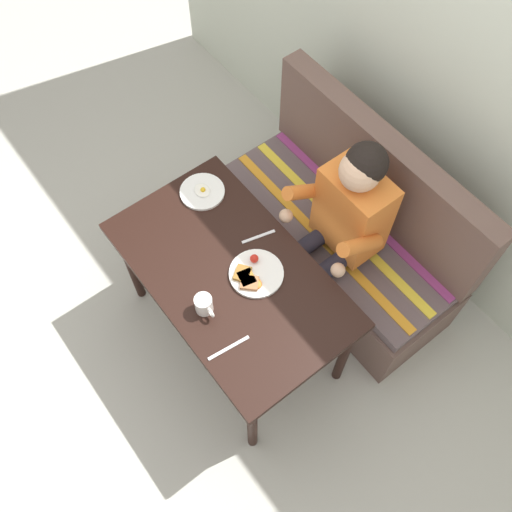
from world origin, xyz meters
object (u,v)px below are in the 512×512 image
Objects in this scene: knife at (229,348)px; plate_breakfast at (254,274)px; couch at (342,232)px; fork at (258,237)px; plate_eggs at (202,191)px; coffee_mug at (204,304)px; table at (231,280)px; person at (341,221)px.

plate_breakfast is at bearing 132.00° from knife.
couch is 5.70× the size of plate_breakfast.
fork is (-0.15, 0.14, -0.01)m from plate_breakfast.
coffee_mug reaches higher than plate_eggs.
table is at bearing 149.33° from knife.
coffee_mug is 0.22m from knife.
couch is 0.68m from fork.
coffee_mug is (-0.00, -0.28, 0.04)m from plate_breakfast.
plate_eggs is (-0.45, -0.61, 0.41)m from couch.
knife is (0.21, -0.02, -0.05)m from coffee_mug.
couch is 12.20× the size of coffee_mug.
plate_breakfast is at bearing 42.76° from table.
couch is at bearing 53.50° from plate_eggs.
plate_breakfast is 0.21m from fork.
knife is (0.29, -0.22, 0.08)m from table.
plate_breakfast reaches higher than plate_eggs.
table is at bearing -137.24° from plate_breakfast.
fork is 0.85× the size of knife.
person reaches higher than plate_breakfast.
knife reaches higher than table.
plate_eggs is (-0.45, 0.16, 0.09)m from table.
plate_breakfast is (0.08, -0.69, 0.41)m from couch.
knife is at bearing -6.65° from coffee_mug.
person is at bearing 37.91° from plate_eggs.
person is 7.13× the size of fork.
table is 0.99× the size of person.
table is at bearing -19.41° from plate_eggs.
coffee_mug is at bearing -90.20° from plate_breakfast.
plate_breakfast reaches higher than fork.
table is 0.61m from person.
plate_eggs is 0.64m from coffee_mug.
person is (0.11, -0.17, 0.41)m from couch.
person is at bearing -58.89° from couch.
table is 0.38m from knife.
couch is 0.46m from person.
knife is at bearing -37.48° from table.
plate_breakfast is at bearing -92.68° from person.
table is 0.25m from coffee_mug.
coffee_mug is 0.45m from fork.
fork is 0.57m from knife.
table is 0.15m from plate_breakfast.
plate_eggs is 0.83m from knife.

